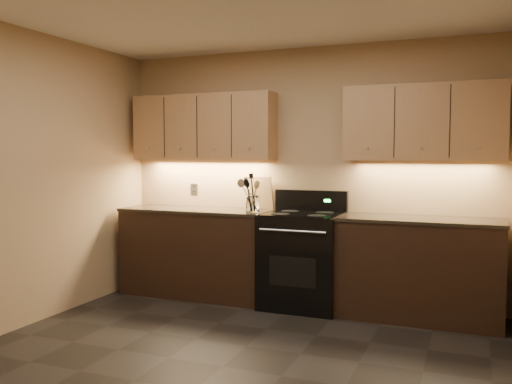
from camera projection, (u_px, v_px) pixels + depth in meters
floor at (222, 366)px, 3.85m from camera, size 4.00×4.00×0.00m
wall_back at (305, 174)px, 5.61m from camera, size 4.00×0.04×2.60m
wall_left at (5, 179)px, 4.51m from camera, size 0.04×4.00×2.60m
counter_left at (198, 252)px, 5.80m from camera, size 1.62×0.62×0.93m
counter_right at (419, 268)px, 4.95m from camera, size 1.46×0.62×0.93m
stove at (303, 259)px, 5.35m from camera, size 0.76×0.68×1.14m
upper_cab_left at (204, 127)px, 5.85m from camera, size 1.60×0.30×0.70m
upper_cab_right at (423, 123)px, 5.00m from camera, size 1.44×0.30×0.70m
outlet_plate at (194, 189)px, 6.11m from camera, size 0.08×0.01×0.12m
utensil_crock at (253, 204)px, 5.41m from camera, size 0.15×0.15×0.17m
cutting_board at (260, 192)px, 5.77m from camera, size 0.29×0.11×0.35m
wooden_spoon at (251, 196)px, 5.42m from camera, size 0.13×0.08×0.30m
black_spoon at (252, 194)px, 5.42m from camera, size 0.09×0.15×0.33m
black_turner at (254, 192)px, 5.39m from camera, size 0.15×0.13×0.40m
steel_spatula at (256, 192)px, 5.40m from camera, size 0.20×0.16×0.38m
steel_skimmer at (254, 194)px, 5.39m from camera, size 0.25×0.13×0.34m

